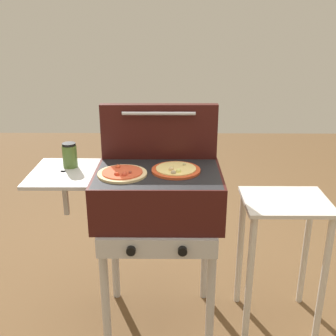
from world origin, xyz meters
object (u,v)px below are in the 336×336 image
at_px(pizza_pepperoni, 122,173).
at_px(pizza_cheese, 176,170).
at_px(sauce_jar, 70,155).
at_px(grill, 156,198).
at_px(prep_table, 282,236).

height_order(pizza_pepperoni, pizza_cheese, same).
relative_size(pizza_cheese, sauce_jar, 1.92).
height_order(grill, prep_table, grill).
distance_m(grill, sauce_jar, 0.49).
xyz_separation_m(pizza_cheese, sauce_jar, (-0.55, 0.06, 0.05)).
height_order(pizza_cheese, prep_table, pizza_cheese).
relative_size(sauce_jar, prep_table, 0.17).
distance_m(pizza_pepperoni, sauce_jar, 0.31).
relative_size(pizza_pepperoni, prep_table, 0.33).
bearing_deg(sauce_jar, prep_table, -3.45).
height_order(grill, pizza_cheese, pizza_cheese).
bearing_deg(prep_table, grill, -179.63).
height_order(pizza_cheese, sauce_jar, sauce_jar).
height_order(grill, pizza_pepperoni, pizza_pepperoni).
bearing_deg(grill, pizza_pepperoni, -164.97).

